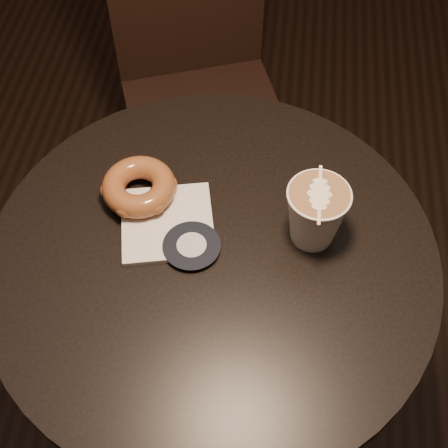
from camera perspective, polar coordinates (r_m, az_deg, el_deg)
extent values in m
plane|color=black|center=(1.64, -0.67, -16.80)|extent=(4.50, 4.50, 0.00)
cylinder|color=black|center=(0.97, -1.08, -3.05)|extent=(0.70, 0.70, 0.03)
cylinder|color=black|center=(1.30, -0.83, -11.65)|extent=(0.07, 0.07, 0.70)
cylinder|color=black|center=(1.63, -0.67, -16.69)|extent=(0.44, 0.44, 0.02)
cube|color=black|center=(1.60, -1.77, 9.91)|extent=(0.49, 0.49, 0.04)
cylinder|color=black|center=(1.65, -5.81, -0.18)|extent=(0.03, 0.03, 0.43)
cylinder|color=black|center=(1.69, 4.93, 1.94)|extent=(0.03, 0.03, 0.43)
cylinder|color=black|center=(1.86, -7.60, 7.76)|extent=(0.03, 0.03, 0.43)
cylinder|color=black|center=(1.89, 2.13, 9.51)|extent=(0.03, 0.03, 0.43)
cube|color=silver|center=(0.99, -5.21, 0.12)|extent=(0.17, 0.17, 0.01)
torus|color=brown|center=(1.01, -7.79, 3.41)|extent=(0.12, 0.12, 0.04)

